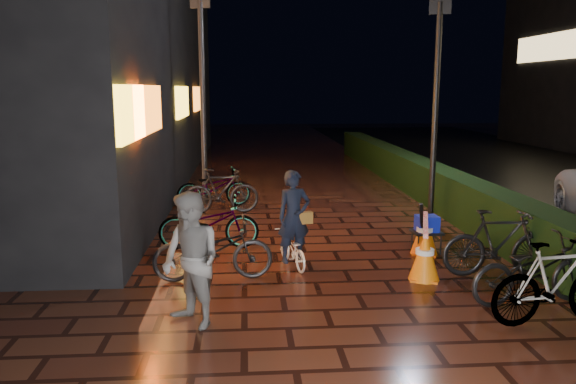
{
  "coord_description": "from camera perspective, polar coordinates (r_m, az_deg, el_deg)",
  "views": [
    {
      "loc": [
        -1.62,
        -7.76,
        3.0
      ],
      "look_at": [
        -0.85,
        2.43,
        1.1
      ],
      "focal_mm": 35.0,
      "sensor_mm": 36.0,
      "label": 1
    }
  ],
  "objects": [
    {
      "name": "lamp_post_hedge",
      "position": [
        12.82,
        14.77,
        8.73
      ],
      "size": [
        0.46,
        0.22,
        4.86
      ],
      "color": "black",
      "rests_on": "ground"
    },
    {
      "name": "ground",
      "position": [
        8.47,
        7.08,
        -10.28
      ],
      "size": [
        80.0,
        80.0,
        0.0
      ],
      "primitive_type": "plane",
      "color": "#381911",
      "rests_on": "ground"
    },
    {
      "name": "parked_bikes_hedge",
      "position": [
        8.75,
        23.16,
        -6.74
      ],
      "size": [
        1.97,
        2.53,
        1.1
      ],
      "color": "black",
      "rests_on": "ground"
    },
    {
      "name": "cyclist",
      "position": [
        9.46,
        0.52,
        -4.05
      ],
      "size": [
        0.7,
        1.23,
        1.67
      ],
      "color": "white",
      "rests_on": "ground"
    },
    {
      "name": "bystander_person",
      "position": [
        7.19,
        -9.81,
        -6.87
      ],
      "size": [
        1.05,
        1.07,
        1.74
      ],
      "primitive_type": "imported",
      "rotation": [
        0.0,
        0.0,
        -0.86
      ],
      "color": "slate",
      "rests_on": "ground"
    },
    {
      "name": "hedge",
      "position": [
        16.7,
        12.87,
        1.64
      ],
      "size": [
        0.7,
        20.0,
        1.0
      ],
      "primitive_type": "cube",
      "color": "black",
      "rests_on": "ground"
    },
    {
      "name": "parked_bikes_storefront",
      "position": [
        11.86,
        -7.5,
        -1.7
      ],
      "size": [
        2.23,
        6.53,
        1.1
      ],
      "color": "black",
      "rests_on": "ground"
    },
    {
      "name": "lamp_post_sf",
      "position": [
        14.7,
        -8.67,
        10.09
      ],
      "size": [
        0.51,
        0.18,
        5.31
      ],
      "color": "black",
      "rests_on": "ground"
    },
    {
      "name": "traffic_barrier",
      "position": [
        9.87,
        13.71,
        -5.13
      ],
      "size": [
        0.97,
        1.91,
        0.78
      ],
      "color": "orange",
      "rests_on": "ground"
    },
    {
      "name": "cart_assembly",
      "position": [
        10.63,
        13.89,
        -3.34
      ],
      "size": [
        0.55,
        0.57,
        0.99
      ],
      "color": "black",
      "rests_on": "ground"
    }
  ]
}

